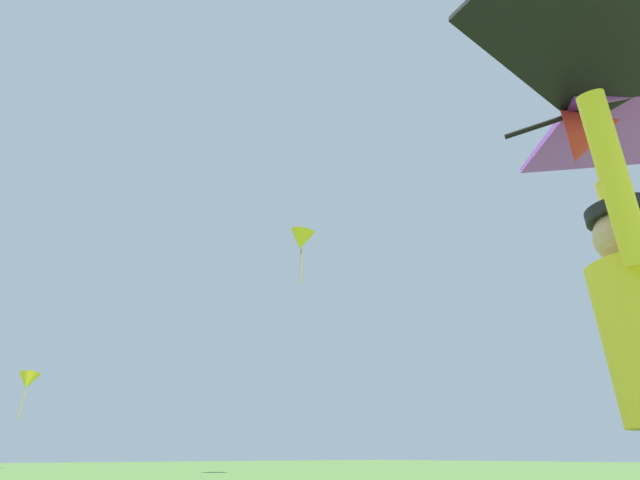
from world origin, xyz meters
TOP-DOWN VIEW (x-y plane):
  - held_stunt_kite at (-0.33, 0.21)m, footprint 1.77×1.17m
  - distant_kite_yellow_high_right at (2.61, 34.33)m, footprint 1.37×1.46m
  - distant_kite_yellow_overhead_distant at (9.53, 15.49)m, footprint 1.21×1.37m

SIDE VIEW (x-z plane):
  - held_stunt_kite at x=-0.33m, z-range 1.94..2.34m
  - distant_kite_yellow_high_right at x=2.61m, z-range 3.53..6.31m
  - distant_kite_yellow_overhead_distant at x=9.53m, z-range 8.54..11.22m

